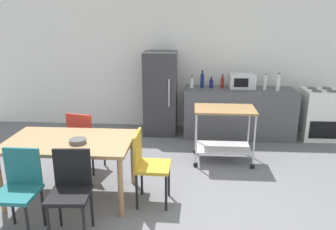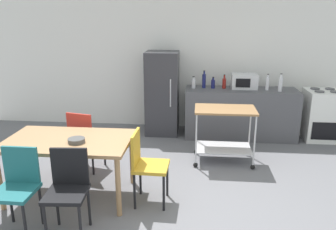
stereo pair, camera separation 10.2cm
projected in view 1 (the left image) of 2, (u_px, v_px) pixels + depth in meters
ground_plane at (187, 211)px, 3.88m from camera, size 12.00×12.00×0.00m
back_wall at (191, 54)px, 6.52m from camera, size 8.40×0.12×2.90m
kitchen_counter at (238, 113)px, 6.17m from camera, size 2.00×0.64×0.90m
dining_table at (70, 146)px, 4.01m from camera, size 1.50×0.90×0.75m
chair_teal at (19, 186)px, 3.38m from camera, size 0.40×0.40×0.89m
chair_mustard at (148, 163)px, 3.92m from camera, size 0.41×0.41×0.89m
chair_black at (71, 188)px, 3.36m from camera, size 0.43×0.43×0.89m
chair_red at (85, 137)px, 4.75m from camera, size 0.48×0.48×0.89m
stove_oven at (319, 114)px, 6.09m from camera, size 0.60×0.61×0.92m
refrigerator at (161, 93)px, 6.27m from camera, size 0.60×0.63×1.55m
kitchen_cart at (224, 126)px, 5.06m from camera, size 0.91×0.57×0.85m
bottle_hot_sauce at (192, 83)px, 6.11m from camera, size 0.08×0.08×0.22m
bottle_soy_sauce at (202, 81)px, 6.12m from camera, size 0.07×0.07×0.32m
bottle_soda at (211, 83)px, 6.10m from camera, size 0.07×0.07×0.21m
bottle_olive_oil at (222, 83)px, 6.10m from camera, size 0.07×0.07×0.25m
microwave at (242, 81)px, 6.10m from camera, size 0.46×0.35×0.26m
bottle_sparkling_water at (265, 83)px, 5.97m from camera, size 0.06×0.06×0.29m
bottle_wine at (278, 83)px, 5.87m from camera, size 0.07×0.07×0.31m
fruit_bowl at (78, 141)px, 3.88m from camera, size 0.20×0.20×0.05m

